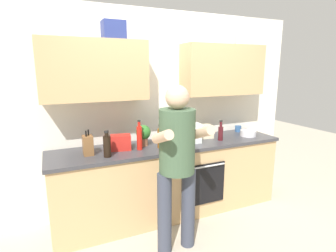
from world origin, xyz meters
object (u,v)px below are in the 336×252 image
at_px(knife_block, 88,145).
at_px(bottle_water, 183,138).
at_px(bottle_syrup, 160,138).
at_px(grocery_bag_produce, 192,133).
at_px(cup_tea, 238,129).
at_px(mixing_bowl, 248,133).
at_px(bottle_soy, 107,146).
at_px(bottle_hotsauce, 139,137).
at_px(grocery_bag_rice, 205,131).
at_px(person_standing, 177,157).
at_px(potted_herb, 143,134).
at_px(bottle_wine, 221,132).
at_px(grocery_bag_crisps, 121,142).

bearing_deg(knife_block, bottle_water, -9.43).
xyz_separation_m(bottle_syrup, grocery_bag_produce, (0.45, 0.04, 0.00)).
height_order(cup_tea, mixing_bowl, cup_tea).
height_order(bottle_soy, cup_tea, bottle_soy).
height_order(bottle_hotsauce, grocery_bag_rice, bottle_hotsauce).
distance_m(person_standing, knife_block, 0.98).
height_order(person_standing, mixing_bowl, person_standing).
height_order(bottle_hotsauce, knife_block, bottle_hotsauce).
bearing_deg(grocery_bag_produce, grocery_bag_rice, 29.60).
bearing_deg(potted_herb, bottle_syrup, -48.28).
distance_m(bottle_water, grocery_bag_rice, 0.56).
xyz_separation_m(bottle_wine, bottle_syrup, (-0.83, 0.01, 0.02)).
relative_size(bottle_soy, bottle_wine, 1.07).
bearing_deg(bottle_syrup, grocery_bag_rice, 14.98).
distance_m(bottle_water, knife_block, 1.05).
distance_m(bottle_soy, grocery_bag_rice, 1.37).
xyz_separation_m(bottle_soy, bottle_hotsauce, (0.38, 0.11, 0.02)).
bearing_deg(grocery_bag_produce, bottle_hotsauce, -179.27).
bearing_deg(bottle_syrup, grocery_bag_crisps, 165.81).
xyz_separation_m(bottle_wine, bottle_water, (-0.58, -0.09, 0.01)).
height_order(cup_tea, potted_herb, potted_herb).
relative_size(bottle_hotsauce, grocery_bag_produce, 1.41).
xyz_separation_m(bottle_water, cup_tea, (1.09, 0.38, -0.07)).
distance_m(bottle_hotsauce, grocery_bag_produce, 0.68).
bearing_deg(person_standing, mixing_bowl, 23.74).
height_order(bottle_soy, grocery_bag_rice, bottle_soy).
relative_size(mixing_bowl, grocery_bag_rice, 1.13).
height_order(person_standing, bottle_syrup, person_standing).
height_order(person_standing, bottle_water, person_standing).
bearing_deg(bottle_hotsauce, grocery_bag_rice, 9.82).
xyz_separation_m(bottle_syrup, knife_block, (-0.79, 0.08, -0.01)).
height_order(bottle_water, mixing_bowl, bottle_water).
distance_m(bottle_syrup, grocery_bag_rice, 0.75).
bearing_deg(bottle_wine, bottle_soy, -177.25).
bearing_deg(bottle_wine, grocery_bag_produce, 173.08).
height_order(bottle_soy, bottle_syrup, bottle_soy).
bearing_deg(potted_herb, mixing_bowl, -5.47).
height_order(bottle_soy, grocery_bag_crisps, bottle_soy).
height_order(bottle_syrup, knife_block, bottle_syrup).
bearing_deg(cup_tea, bottle_soy, -169.50).
relative_size(grocery_bag_produce, grocery_bag_crisps, 1.09).
bearing_deg(bottle_syrup, bottle_water, -21.08).
relative_size(bottle_soy, knife_block, 1.04).
height_order(bottle_wine, grocery_bag_produce, bottle_wine).
bearing_deg(person_standing, grocery_bag_crisps, 118.25).
bearing_deg(grocery_bag_rice, knife_block, -175.57).
distance_m(bottle_wine, bottle_hotsauce, 1.07).
relative_size(bottle_hotsauce, bottle_water, 1.18).
distance_m(bottle_soy, grocery_bag_produce, 1.07).
bearing_deg(potted_herb, grocery_bag_crisps, -169.54).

